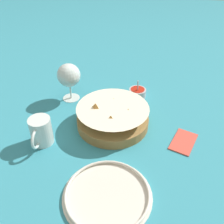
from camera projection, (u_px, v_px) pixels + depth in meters
ground_plane at (112, 126)px, 0.89m from camera, size 4.00×4.00×0.00m
food_basket at (112, 117)px, 0.88m from camera, size 0.25×0.25×0.09m
sauce_cup at (137, 93)px, 1.03m from camera, size 0.07×0.07×0.09m
wine_glass at (69, 76)px, 0.97m from camera, size 0.09×0.09×0.15m
beer_mug at (41, 132)px, 0.80m from camera, size 0.11×0.07×0.09m
side_plate at (107, 194)px, 0.66m from camera, size 0.24×0.24×0.01m
napkin at (184, 141)px, 0.82m from camera, size 0.13×0.10×0.01m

